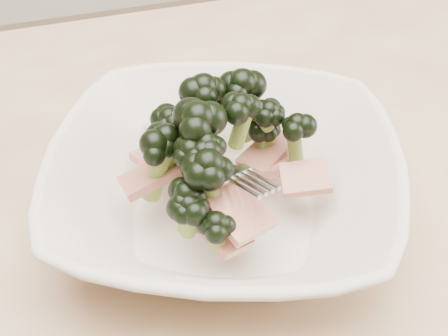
{
  "coord_description": "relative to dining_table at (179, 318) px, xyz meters",
  "views": [
    {
      "loc": [
        -0.07,
        -0.33,
        1.1
      ],
      "look_at": [
        0.05,
        0.01,
        0.8
      ],
      "focal_mm": 50.0,
      "sensor_mm": 36.0,
      "label": 1
    }
  ],
  "objects": [
    {
      "name": "dining_table",
      "position": [
        0.0,
        0.0,
        0.0
      ],
      "size": [
        1.2,
        0.8,
        0.75
      ],
      "color": "tan",
      "rests_on": "ground"
    },
    {
      "name": "broccoli_dish",
      "position": [
        0.05,
        0.02,
        0.14
      ],
      "size": [
        0.35,
        0.35,
        0.12
      ],
      "color": "beige",
      "rests_on": "dining_table"
    }
  ]
}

